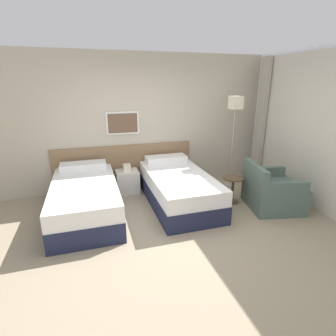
{
  "coord_description": "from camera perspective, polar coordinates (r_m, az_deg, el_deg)",
  "views": [
    {
      "loc": [
        -1.15,
        -3.1,
        2.13
      ],
      "look_at": [
        0.12,
        1.03,
        0.72
      ],
      "focal_mm": 28.0,
      "sensor_mm": 36.0,
      "label": 1
    }
  ],
  "objects": [
    {
      "name": "wall_headboard",
      "position": [
        5.45,
        -5.16,
        9.23
      ],
      "size": [
        10.0,
        0.1,
        2.7
      ],
      "color": "#B7AD99",
      "rests_on": "ground_plane"
    },
    {
      "name": "ground_plane",
      "position": [
        3.93,
        2.78,
        -14.72
      ],
      "size": [
        16.0,
        16.0,
        0.0
      ],
      "primitive_type": "plane",
      "color": "gray"
    },
    {
      "name": "bed_near_window",
      "position": [
        4.82,
        2.19,
        -4.31
      ],
      "size": [
        1.04,
        2.03,
        0.7
      ],
      "color": "#1E233D",
      "rests_on": "ground_plane"
    },
    {
      "name": "bed_near_door",
      "position": [
        4.59,
        -17.54,
        -6.39
      ],
      "size": [
        1.04,
        2.03,
        0.7
      ],
      "color": "#1E233D",
      "rests_on": "ground_plane"
    },
    {
      "name": "floor_lamp",
      "position": [
        5.53,
        14.39,
        11.74
      ],
      "size": [
        0.24,
        0.24,
        1.88
      ],
      "color": "#9E9993",
      "rests_on": "ground_plane"
    },
    {
      "name": "nightstand",
      "position": [
        5.35,
        -8.81,
        -2.84
      ],
      "size": [
        0.44,
        0.4,
        0.59
      ],
      "color": "beige",
      "rests_on": "ground_plane"
    },
    {
      "name": "side_table",
      "position": [
        4.96,
        13.94,
        -3.64
      ],
      "size": [
        0.38,
        0.38,
        0.49
      ],
      "color": "brown",
      "rests_on": "ground_plane"
    },
    {
      "name": "armchair",
      "position": [
        5.0,
        21.69,
        -5.05
      ],
      "size": [
        1.01,
        1.03,
        0.81
      ],
      "rotation": [
        0.0,
        0.0,
        1.36
      ],
      "color": "#4C6056",
      "rests_on": "ground_plane"
    }
  ]
}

